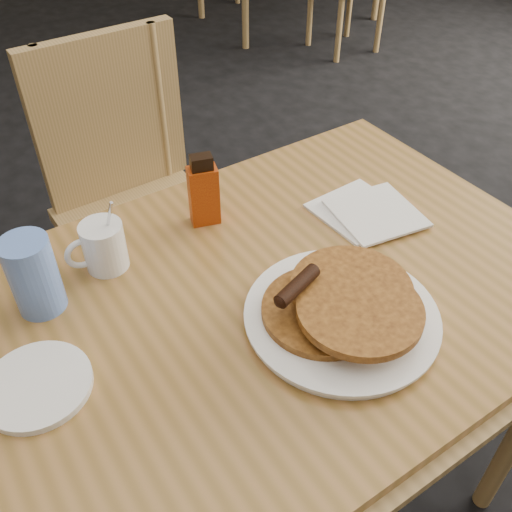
# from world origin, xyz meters

# --- Properties ---
(floor) EXTENTS (10.00, 10.00, 0.00)m
(floor) POSITION_xyz_m (0.00, 0.00, 0.00)
(floor) COLOR black
(floor) RESTS_ON ground
(main_table) EXTENTS (1.23, 0.87, 0.75)m
(main_table) POSITION_xyz_m (-0.01, -0.02, 0.71)
(main_table) COLOR #9E6D38
(main_table) RESTS_ON floor
(chair_main_far) EXTENTS (0.46, 0.46, 0.94)m
(chair_main_far) POSITION_xyz_m (-0.00, 0.72, 0.56)
(chair_main_far) COLOR #A8844F
(chair_main_far) RESTS_ON floor
(pancake_plate) EXTENTS (0.32, 0.32, 0.09)m
(pancake_plate) POSITION_xyz_m (0.07, -0.14, 0.77)
(pancake_plate) COLOR white
(pancake_plate) RESTS_ON main_table
(coffee_mug) EXTENTS (0.11, 0.08, 0.15)m
(coffee_mug) POSITION_xyz_m (-0.22, 0.19, 0.80)
(coffee_mug) COLOR white
(coffee_mug) RESTS_ON main_table
(syrup_bottle) EXTENTS (0.06, 0.05, 0.15)m
(syrup_bottle) POSITION_xyz_m (-0.00, 0.22, 0.82)
(syrup_bottle) COLOR maroon
(syrup_bottle) RESTS_ON main_table
(napkin_stack) EXTENTS (0.20, 0.21, 0.01)m
(napkin_stack) POSITION_xyz_m (0.29, 0.07, 0.76)
(napkin_stack) COLOR white
(napkin_stack) RESTS_ON main_table
(blue_tumbler) EXTENTS (0.09, 0.09, 0.14)m
(blue_tumbler) POSITION_xyz_m (-0.34, 0.15, 0.82)
(blue_tumbler) COLOR #5E86DD
(blue_tumbler) RESTS_ON main_table
(side_saucer) EXTENTS (0.20, 0.20, 0.01)m
(side_saucer) POSITION_xyz_m (-0.40, -0.02, 0.76)
(side_saucer) COLOR white
(side_saucer) RESTS_ON main_table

